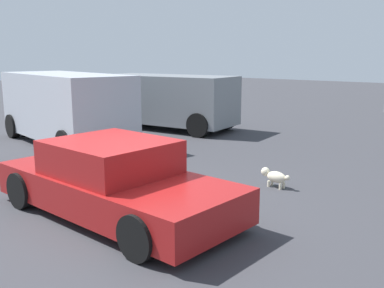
# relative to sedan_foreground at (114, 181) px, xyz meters

# --- Properties ---
(ground_plane) EXTENTS (80.00, 80.00, 0.00)m
(ground_plane) POSITION_rel_sedan_foreground_xyz_m (0.07, 0.11, -0.58)
(ground_plane) COLOR #38383D
(sedan_foreground) EXTENTS (4.50, 2.07, 1.26)m
(sedan_foreground) POSITION_rel_sedan_foreground_xyz_m (0.00, 0.00, 0.00)
(sedan_foreground) COLOR maroon
(sedan_foreground) RESTS_ON ground_plane
(dog) EXTENTS (0.67, 0.26, 0.37)m
(dog) POSITION_rel_sedan_foreground_xyz_m (1.30, 3.09, -0.35)
(dog) COLOR beige
(dog) RESTS_ON ground_plane
(van_white) EXTENTS (5.41, 2.94, 2.09)m
(van_white) POSITION_rel_sedan_foreground_xyz_m (-5.83, 3.15, 0.56)
(van_white) COLOR #B2B7C1
(van_white) RESTS_ON ground_plane
(suv_dark) EXTENTS (5.15, 2.61, 1.92)m
(suv_dark) POSITION_rel_sedan_foreground_xyz_m (-5.29, 7.10, 0.48)
(suv_dark) COLOR gray
(suv_dark) RESTS_ON ground_plane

